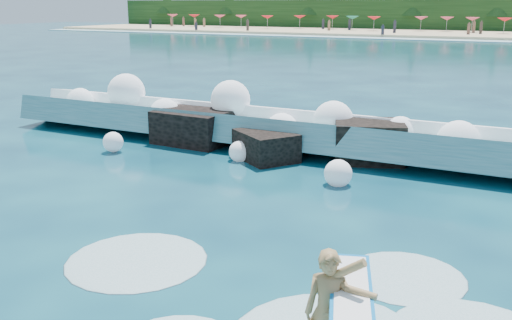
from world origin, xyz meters
name	(u,v)px	position (x,y,z in m)	size (l,w,h in m)	color
ground	(143,233)	(0.00, 0.00, 0.00)	(200.00, 200.00, 0.00)	#07293E
beach	(495,35)	(0.00, 78.00, 0.20)	(140.00, 20.00, 0.40)	tan
wet_band	(487,41)	(0.00, 67.00, 0.04)	(140.00, 5.00, 0.08)	silver
treeline	(503,16)	(0.00, 88.00, 2.50)	(140.00, 4.00, 5.00)	black
breaking_wave	(246,127)	(-1.72, 7.65, 0.52)	(17.31, 2.73, 1.49)	teal
rock_cluster	(266,138)	(-0.62, 6.88, 0.43)	(8.07, 3.31, 1.35)	black
surfer_with_board	(333,309)	(4.68, -2.10, 0.63)	(1.26, 2.90, 1.70)	#9D7A49
wave_spray	(241,115)	(-1.80, 7.43, 0.97)	(14.41, 4.20, 2.03)	white
surf_foam	(305,315)	(4.03, -1.41, 0.00)	(8.83, 5.42, 0.14)	silver
beach_umbrellas	(499,19)	(0.12, 79.91, 2.25)	(112.23, 6.25, 0.50)	#D63F5B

